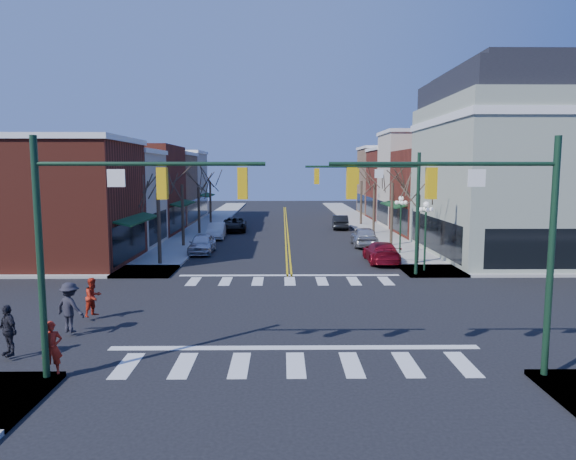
{
  "coord_description": "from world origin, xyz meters",
  "views": [
    {
      "loc": [
        -0.43,
        -22.02,
        6.25
      ],
      "look_at": [
        -0.09,
        7.03,
        2.8
      ],
      "focal_mm": 32.0,
      "sensor_mm": 36.0,
      "label": 1
    }
  ],
  "objects_px": {
    "car_right_mid": "(364,236)",
    "pedestrian_dark_b": "(70,307)",
    "lamppost_corner": "(426,224)",
    "pedestrian_red_b": "(93,297)",
    "car_left_near": "(202,244)",
    "car_left_mid": "(216,231)",
    "car_right_far": "(340,222)",
    "pedestrian_dark_a": "(8,330)",
    "car_right_near": "(381,252)",
    "lamppost_midblock": "(401,215)",
    "pedestrian_red_a": "(52,348)",
    "car_left_far": "(234,224)",
    "victorian_corner": "(520,163)"
  },
  "relations": [
    {
      "from": "car_left_near",
      "to": "car_left_mid",
      "type": "xyz_separation_m",
      "value": [
        0.0,
        8.21,
        -0.02
      ]
    },
    {
      "from": "victorian_corner",
      "to": "car_left_far",
      "type": "height_order",
      "value": "victorian_corner"
    },
    {
      "from": "victorian_corner",
      "to": "pedestrian_dark_b",
      "type": "xyz_separation_m",
      "value": [
        -24.9,
        -17.69,
        -5.56
      ]
    },
    {
      "from": "car_left_mid",
      "to": "pedestrian_red_a",
      "type": "bearing_deg",
      "value": -94.26
    },
    {
      "from": "pedestrian_red_b",
      "to": "pedestrian_dark_a",
      "type": "bearing_deg",
      "value": -166.0
    },
    {
      "from": "car_left_far",
      "to": "car_right_mid",
      "type": "xyz_separation_m",
      "value": [
        11.51,
        -10.12,
        0.1
      ]
    },
    {
      "from": "car_right_mid",
      "to": "car_right_near",
      "type": "bearing_deg",
      "value": 91.93
    },
    {
      "from": "car_left_near",
      "to": "car_right_mid",
      "type": "xyz_separation_m",
      "value": [
        12.66,
        3.45,
        0.08
      ]
    },
    {
      "from": "victorian_corner",
      "to": "car_right_mid",
      "type": "relative_size",
      "value": 2.99
    },
    {
      "from": "lamppost_corner",
      "to": "pedestrian_dark_b",
      "type": "relative_size",
      "value": 2.28
    },
    {
      "from": "pedestrian_red_a",
      "to": "pedestrian_red_b",
      "type": "distance_m",
      "value": 6.19
    },
    {
      "from": "car_right_mid",
      "to": "pedestrian_red_b",
      "type": "bearing_deg",
      "value": 56.57
    },
    {
      "from": "lamppost_corner",
      "to": "car_left_far",
      "type": "xyz_separation_m",
      "value": [
        -13.45,
        20.9,
        -2.25
      ]
    },
    {
      "from": "car_left_mid",
      "to": "pedestrian_dark_b",
      "type": "distance_m",
      "value": 27.3
    },
    {
      "from": "car_left_near",
      "to": "pedestrian_dark_b",
      "type": "relative_size",
      "value": 2.25
    },
    {
      "from": "car_left_far",
      "to": "car_right_far",
      "type": "height_order",
      "value": "car_right_far"
    },
    {
      "from": "car_left_mid",
      "to": "pedestrian_red_a",
      "type": "relative_size",
      "value": 2.66
    },
    {
      "from": "car_right_far",
      "to": "pedestrian_red_b",
      "type": "height_order",
      "value": "pedestrian_red_b"
    },
    {
      "from": "lamppost_midblock",
      "to": "car_right_near",
      "type": "distance_m",
      "value": 4.3
    },
    {
      "from": "car_right_mid",
      "to": "pedestrian_dark_b",
      "type": "height_order",
      "value": "pedestrian_dark_b"
    },
    {
      "from": "car_left_near",
      "to": "victorian_corner",
      "type": "bearing_deg",
      "value": -3.12
    },
    {
      "from": "car_left_mid",
      "to": "car_right_mid",
      "type": "height_order",
      "value": "car_right_mid"
    },
    {
      "from": "car_right_far",
      "to": "pedestrian_red_a",
      "type": "xyz_separation_m",
      "value": [
        -12.97,
        -38.69,
        0.22
      ]
    },
    {
      "from": "car_right_far",
      "to": "pedestrian_dark_b",
      "type": "distance_m",
      "value": 37.43
    },
    {
      "from": "car_right_far",
      "to": "pedestrian_dark_b",
      "type": "bearing_deg",
      "value": 71.41
    },
    {
      "from": "victorian_corner",
      "to": "lamppost_midblock",
      "type": "distance_m",
      "value": 9.1
    },
    {
      "from": "lamppost_midblock",
      "to": "car_right_mid",
      "type": "height_order",
      "value": "lamppost_midblock"
    },
    {
      "from": "car_right_mid",
      "to": "pedestrian_dark_b",
      "type": "xyz_separation_m",
      "value": [
        -14.66,
        -22.47,
        0.29
      ]
    },
    {
      "from": "car_left_far",
      "to": "car_right_near",
      "type": "distance_m",
      "value": 20.92
    },
    {
      "from": "car_left_near",
      "to": "car_right_near",
      "type": "xyz_separation_m",
      "value": [
        12.63,
        -3.91,
        -0.02
      ]
    },
    {
      "from": "pedestrian_dark_b",
      "to": "car_left_mid",
      "type": "bearing_deg",
      "value": -69.6
    },
    {
      "from": "car_left_far",
      "to": "lamppost_midblock",
      "type": "bearing_deg",
      "value": -50.29
    },
    {
      "from": "victorian_corner",
      "to": "car_left_mid",
      "type": "distance_m",
      "value": 25.51
    },
    {
      "from": "lamppost_midblock",
      "to": "pedestrian_dark_b",
      "type": "height_order",
      "value": "lamppost_midblock"
    },
    {
      "from": "victorian_corner",
      "to": "pedestrian_dark_b",
      "type": "bearing_deg",
      "value": -144.61
    },
    {
      "from": "car_left_far",
      "to": "car_right_far",
      "type": "xyz_separation_m",
      "value": [
        10.92,
        2.1,
        0.02
      ]
    },
    {
      "from": "car_right_near",
      "to": "lamppost_midblock",
      "type": "bearing_deg",
      "value": -121.83
    },
    {
      "from": "car_left_near",
      "to": "car_left_mid",
      "type": "height_order",
      "value": "car_left_near"
    },
    {
      "from": "car_left_near",
      "to": "car_left_far",
      "type": "height_order",
      "value": "car_left_near"
    },
    {
      "from": "car_right_far",
      "to": "lamppost_corner",
      "type": "bearing_deg",
      "value": 99.76
    },
    {
      "from": "lamppost_midblock",
      "to": "car_left_near",
      "type": "relative_size",
      "value": 1.01
    },
    {
      "from": "lamppost_midblock",
      "to": "pedestrian_red_b",
      "type": "xyz_separation_m",
      "value": [
        -16.5,
        -16.08,
        -2.0
      ]
    },
    {
      "from": "victorian_corner",
      "to": "pedestrian_red_b",
      "type": "xyz_separation_m",
      "value": [
        -24.8,
        -15.58,
        -5.69
      ]
    },
    {
      "from": "pedestrian_red_b",
      "to": "car_right_mid",
      "type": "bearing_deg",
      "value": -7.44
    },
    {
      "from": "pedestrian_red_b",
      "to": "pedestrian_dark_a",
      "type": "xyz_separation_m",
      "value": [
        -1.14,
        -4.52,
        0.04
      ]
    },
    {
      "from": "lamppost_corner",
      "to": "car_right_mid",
      "type": "distance_m",
      "value": 11.16
    },
    {
      "from": "lamppost_midblock",
      "to": "car_left_near",
      "type": "distance_m",
      "value": 14.79
    },
    {
      "from": "lamppost_corner",
      "to": "car_right_mid",
      "type": "bearing_deg",
      "value": 100.21
    },
    {
      "from": "car_right_far",
      "to": "pedestrian_red_b",
      "type": "bearing_deg",
      "value": 70.27
    },
    {
      "from": "lamppost_corner",
      "to": "pedestrian_red_b",
      "type": "xyz_separation_m",
      "value": [
        -16.5,
        -9.58,
        -2.0
      ]
    }
  ]
}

